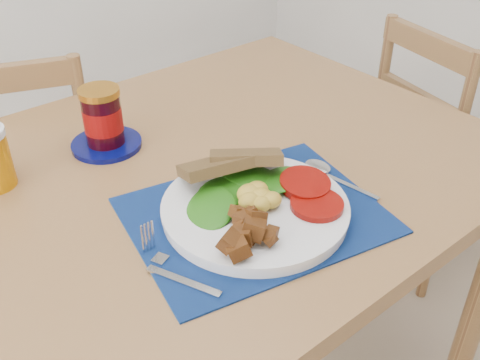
# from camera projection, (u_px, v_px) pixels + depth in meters

# --- Properties ---
(table) EXTENTS (1.40, 0.90, 0.75)m
(table) POSITION_uv_depth(u_px,v_px,m) (160.00, 219.00, 1.09)
(table) COLOR brown
(table) RESTS_ON ground
(chair_far) EXTENTS (0.48, 0.47, 1.02)m
(chair_far) POSITION_uv_depth(u_px,v_px,m) (29.00, 159.00, 1.54)
(chair_far) COLOR brown
(chair_far) RESTS_ON ground
(chair_end) EXTENTS (0.43, 0.44, 1.01)m
(chair_end) POSITION_uv_depth(u_px,v_px,m) (436.00, 127.00, 1.69)
(chair_end) COLOR brown
(chair_end) RESTS_ON ground
(placemat) EXTENTS (0.47, 0.40, 0.00)m
(placemat) POSITION_uv_depth(u_px,v_px,m) (255.00, 215.00, 0.96)
(placemat) COLOR black
(placemat) RESTS_ON table
(breakfast_plate) EXTENTS (0.31, 0.31, 0.08)m
(breakfast_plate) POSITION_uv_depth(u_px,v_px,m) (254.00, 207.00, 0.94)
(breakfast_plate) COLOR silver
(breakfast_plate) RESTS_ON placemat
(fork) EXTENTS (0.06, 0.18, 0.00)m
(fork) POSITION_uv_depth(u_px,v_px,m) (168.00, 267.00, 0.85)
(fork) COLOR #B2B5BA
(fork) RESTS_ON placemat
(spoon) EXTENTS (0.04, 0.17, 0.00)m
(spoon) POSITION_uv_depth(u_px,v_px,m) (328.00, 173.00, 1.06)
(spoon) COLOR #B2B5BA
(spoon) RESTS_ON placemat
(jam_on_saucer) EXTENTS (0.14, 0.14, 0.13)m
(jam_on_saucer) POSITION_uv_depth(u_px,v_px,m) (103.00, 122.00, 1.12)
(jam_on_saucer) COLOR #04094A
(jam_on_saucer) RESTS_ON table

